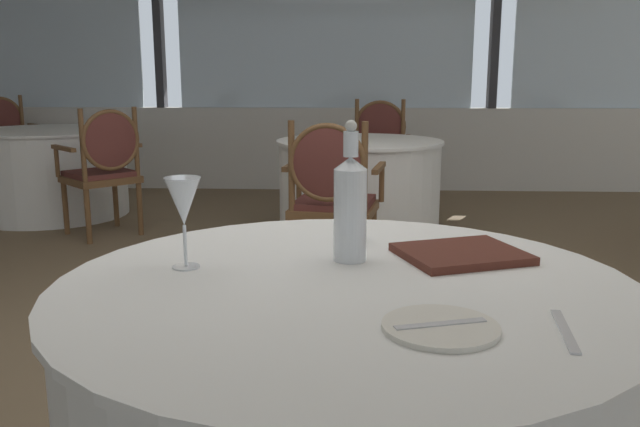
# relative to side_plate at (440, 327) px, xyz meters

# --- Properties ---
(ground_plane) EXTENTS (14.95, 14.95, 0.00)m
(ground_plane) POSITION_rel_side_plate_xyz_m (-0.42, 1.43, -0.74)
(ground_plane) COLOR #756047
(window_wall_far) EXTENTS (10.82, 0.14, 2.75)m
(window_wall_far) POSITION_rel_side_plate_xyz_m (-0.42, 5.75, 0.36)
(window_wall_far) COLOR silver
(window_wall_far) RESTS_ON ground_plane
(side_plate) EXTENTS (0.21, 0.21, 0.01)m
(side_plate) POSITION_rel_side_plate_xyz_m (0.00, 0.00, 0.00)
(side_plate) COLOR silver
(side_plate) RESTS_ON foreground_table
(butter_knife) EXTENTS (0.17, 0.07, 0.00)m
(butter_knife) POSITION_rel_side_plate_xyz_m (0.00, 0.00, 0.01)
(butter_knife) COLOR silver
(butter_knife) RESTS_ON foreground_table
(dinner_fork) EXTENTS (0.05, 0.20, 0.00)m
(dinner_fork) POSITION_rel_side_plate_xyz_m (0.22, -0.00, -0.00)
(dinner_fork) COLOR silver
(dinner_fork) RESTS_ON foreground_table
(water_bottle) EXTENTS (0.08, 0.08, 0.34)m
(water_bottle) POSITION_rel_side_plate_xyz_m (-0.16, 0.44, 0.13)
(water_bottle) COLOR white
(water_bottle) RESTS_ON foreground_table
(wine_glass) EXTENTS (0.08, 0.08, 0.21)m
(wine_glass) POSITION_rel_side_plate_xyz_m (-0.54, 0.36, 0.15)
(wine_glass) COLOR white
(wine_glass) RESTS_ON foreground_table
(water_tumbler) EXTENTS (0.06, 0.06, 0.09)m
(water_tumbler) POSITION_rel_side_plate_xyz_m (-0.16, 0.64, 0.04)
(water_tumbler) COLOR white
(water_tumbler) RESTS_ON foreground_table
(menu_book) EXTENTS (0.35, 0.32, 0.02)m
(menu_book) POSITION_rel_side_plate_xyz_m (0.11, 0.47, 0.01)
(menu_book) COLOR #512319
(menu_book) RESTS_ON foreground_table
(background_table_0) EXTENTS (1.17, 1.17, 0.73)m
(background_table_0) POSITION_rel_side_plate_xyz_m (-0.09, 3.49, -0.37)
(background_table_0) COLOR white
(background_table_0) RESTS_ON ground_plane
(dining_chair_0_0) EXTENTS (0.59, 0.53, 0.94)m
(dining_chair_0_0) POSITION_rel_side_plate_xyz_m (-0.26, 2.49, -0.19)
(dining_chair_0_0) COLOR brown
(dining_chair_0_0) RESTS_ON ground_plane
(dining_chair_0_1) EXTENTS (0.59, 0.53, 0.98)m
(dining_chair_0_1) POSITION_rel_side_plate_xyz_m (0.08, 4.50, -0.17)
(dining_chair_0_1) COLOR brown
(dining_chair_0_1) RESTS_ON ground_plane
(background_table_2) EXTENTS (1.30, 1.30, 0.73)m
(background_table_2) POSITION_rel_side_plate_xyz_m (-2.71, 4.32, -0.37)
(background_table_2) COLOR white
(background_table_2) RESTS_ON ground_plane
(dining_chair_2_0) EXTENTS (0.66, 0.66, 0.99)m
(dining_chair_2_0) POSITION_rel_side_plate_xyz_m (-3.48, 5.08, -0.16)
(dining_chair_2_0) COLOR brown
(dining_chair_2_0) RESTS_ON ground_plane
(dining_chair_2_1) EXTENTS (0.66, 0.66, 0.95)m
(dining_chair_2_1) POSITION_rel_side_plate_xyz_m (-1.95, 3.56, -0.19)
(dining_chair_2_1) COLOR brown
(dining_chair_2_1) RESTS_ON ground_plane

